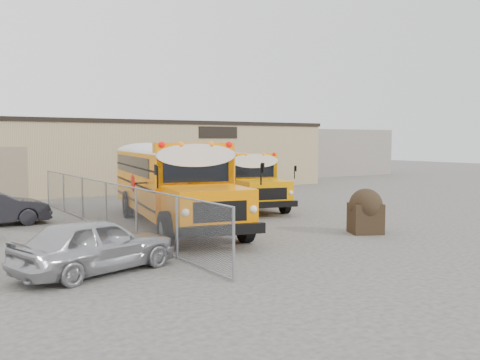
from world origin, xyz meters
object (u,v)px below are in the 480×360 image
tarp_bundle (366,210)px  car_silver (96,245)px  school_bus_right (203,169)px  school_bus_left (139,168)px

tarp_bundle → car_silver: 9.99m
school_bus_right → car_silver: 19.85m
school_bus_left → school_bus_right: size_ratio=1.19×
school_bus_left → car_silver: school_bus_left is taller
school_bus_left → tarp_bundle: school_bus_left is taller
school_bus_left → school_bus_right: (5.44, 2.99, -0.30)m
school_bus_left → car_silver: size_ratio=2.76×
school_bus_left → tarp_bundle: bearing=-74.2°
car_silver → tarp_bundle: bearing=-103.8°
tarp_bundle → car_silver: tarp_bundle is taller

